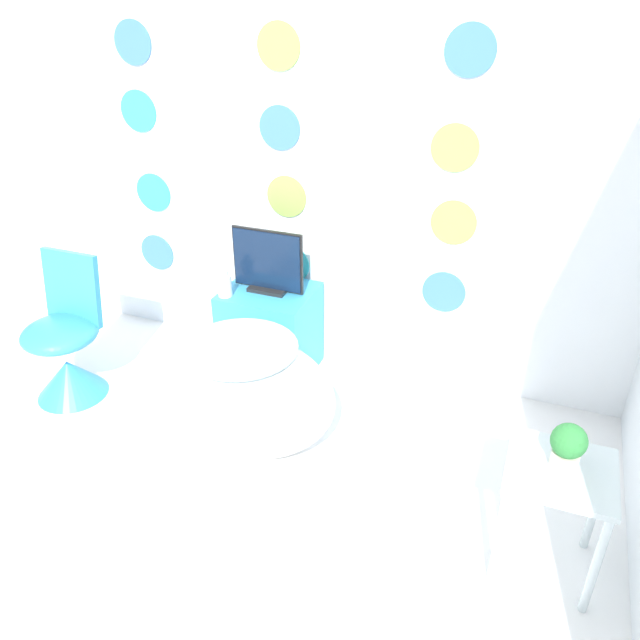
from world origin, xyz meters
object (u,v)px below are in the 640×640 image
(bathtub, at_px, (244,393))
(potted_plant_left, at_px, (568,446))
(chair, at_px, (67,353))
(vase, at_px, (225,285))
(tv, at_px, (268,264))

(bathtub, relative_size, potted_plant_left, 4.78)
(chair, distance_m, vase, 0.92)
(vase, bearing_deg, bathtub, -54.51)
(bathtub, xyz_separation_m, chair, (-1.07, 0.01, -0.03))
(tv, distance_m, potted_plant_left, 1.79)
(tv, bearing_deg, chair, -146.36)
(tv, relative_size, potted_plant_left, 2.14)
(bathtub, height_order, vase, vase)
(vase, relative_size, potted_plant_left, 0.76)
(bathtub, bearing_deg, chair, 179.48)
(tv, height_order, vase, tv)
(chair, xyz_separation_m, vase, (0.73, 0.47, 0.32))
(chair, distance_m, potted_plant_left, 2.52)
(chair, relative_size, tv, 1.93)
(bathtub, xyz_separation_m, tv, (-0.15, 0.62, 0.39))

